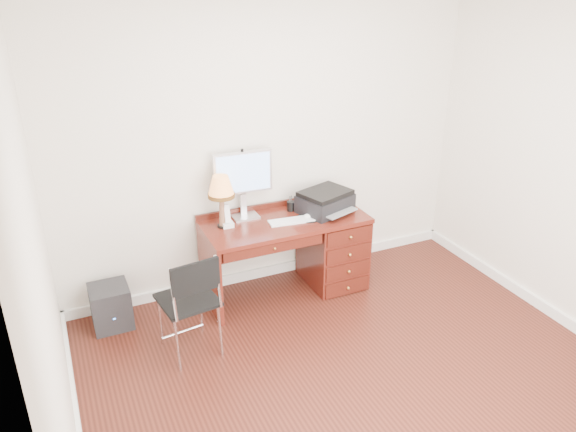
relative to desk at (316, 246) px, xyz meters
name	(u,v)px	position (x,y,z in m)	size (l,w,h in m)	color
ground	(360,380)	(-0.32, -1.40, -0.41)	(4.00, 4.00, 0.00)	#34120C
room_shell	(322,329)	(-0.32, -0.77, -0.36)	(4.00, 4.00, 4.00)	silver
desk	(316,246)	(0.00, 0.00, 0.00)	(1.50, 0.67, 0.75)	#5B1C13
monitor	(243,176)	(-0.63, 0.22, 0.73)	(0.54, 0.18, 0.62)	silver
keyboard	(294,221)	(-0.26, -0.07, 0.35)	(0.46, 0.13, 0.02)	white
mouse_pad	(309,217)	(-0.11, -0.06, 0.35)	(0.22, 0.22, 0.04)	black
printer	(325,201)	(0.10, 0.02, 0.44)	(0.55, 0.49, 0.20)	black
leg_lamp	(221,190)	(-0.88, 0.08, 0.69)	(0.23, 0.23, 0.48)	black
phone	(227,220)	(-0.84, 0.07, 0.40)	(0.10, 0.10, 0.21)	white
pen_cup	(291,206)	(-0.19, 0.16, 0.38)	(0.07, 0.07, 0.09)	black
chair	(189,297)	(-1.38, -0.58, 0.13)	(0.48, 0.48, 0.90)	black
equipment_box	(111,306)	(-1.91, 0.10, -0.22)	(0.32, 0.32, 0.38)	black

